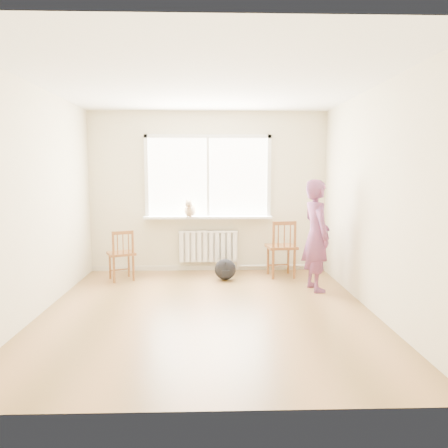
{
  "coord_description": "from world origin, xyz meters",
  "views": [
    {
      "loc": [
        0.05,
        -5.17,
        1.69
      ],
      "look_at": [
        0.24,
        1.2,
        0.93
      ],
      "focal_mm": 35.0,
      "sensor_mm": 36.0,
      "label": 1
    }
  ],
  "objects": [
    {
      "name": "baseboard",
      "position": [
        0.0,
        2.23,
        0.04
      ],
      "size": [
        4.0,
        0.03,
        0.08
      ],
      "primitive_type": "cube",
      "color": "beige",
      "rests_on": "ground"
    },
    {
      "name": "chair_left",
      "position": [
        -1.34,
        1.56,
        0.4
      ],
      "size": [
        0.51,
        0.5,
        0.8
      ],
      "rotation": [
        0.0,
        0.0,
        3.56
      ],
      "color": "brown",
      "rests_on": "floor"
    },
    {
      "name": "ceiling",
      "position": [
        0.0,
        0.0,
        2.7
      ],
      "size": [
        4.5,
        4.5,
        0.0
      ],
      "primitive_type": "plane",
      "rotation": [
        3.14,
        0.0,
        0.0
      ],
      "color": "white",
      "rests_on": "back_wall"
    },
    {
      "name": "chair_right",
      "position": [
        1.19,
        1.7,
        0.47
      ],
      "size": [
        0.5,
        0.48,
        0.92
      ],
      "rotation": [
        0.0,
        0.0,
        3.25
      ],
      "color": "brown",
      "rests_on": "floor"
    },
    {
      "name": "backpack",
      "position": [
        0.27,
        1.55,
        0.17
      ],
      "size": [
        0.4,
        0.35,
        0.33
      ],
      "primitive_type": "ellipsoid",
      "rotation": [
        0.0,
        0.0,
        -0.34
      ],
      "color": "black",
      "rests_on": "floor"
    },
    {
      "name": "window",
      "position": [
        0.0,
        2.22,
        1.66
      ],
      "size": [
        2.12,
        0.05,
        1.42
      ],
      "color": "white",
      "rests_on": "back_wall"
    },
    {
      "name": "person",
      "position": [
        1.55,
        0.92,
        0.79
      ],
      "size": [
        0.48,
        0.64,
        1.59
      ],
      "primitive_type": "imported",
      "rotation": [
        0.0,
        0.0,
        1.75
      ],
      "color": "#BA3E45",
      "rests_on": "floor"
    },
    {
      "name": "heating_pipe",
      "position": [
        1.25,
        2.19,
        0.08
      ],
      "size": [
        1.4,
        0.04,
        0.04
      ],
      "primitive_type": "cylinder",
      "rotation": [
        0.0,
        1.57,
        0.0
      ],
      "color": "silver",
      "rests_on": "back_wall"
    },
    {
      "name": "floor",
      "position": [
        0.0,
        0.0,
        0.0
      ],
      "size": [
        4.5,
        4.5,
        0.0
      ],
      "primitive_type": "plane",
      "color": "#9C6E40",
      "rests_on": "ground"
    },
    {
      "name": "windowsill",
      "position": [
        0.0,
        2.14,
        0.93
      ],
      "size": [
        2.15,
        0.22,
        0.04
      ],
      "primitive_type": "cube",
      "color": "white",
      "rests_on": "back_wall"
    },
    {
      "name": "back_wall",
      "position": [
        0.0,
        2.25,
        1.35
      ],
      "size": [
        4.0,
        0.01,
        2.7
      ],
      "primitive_type": "cube",
      "color": "beige",
      "rests_on": "ground"
    },
    {
      "name": "cat",
      "position": [
        -0.3,
        2.05,
        1.07
      ],
      "size": [
        0.22,
        0.45,
        0.3
      ],
      "rotation": [
        0.0,
        0.0,
        -0.1
      ],
      "color": "#CDAE8C",
      "rests_on": "windowsill"
    },
    {
      "name": "radiator",
      "position": [
        0.0,
        2.16,
        0.44
      ],
      "size": [
        1.0,
        0.12,
        0.55
      ],
      "color": "white",
      "rests_on": "back_wall"
    }
  ]
}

